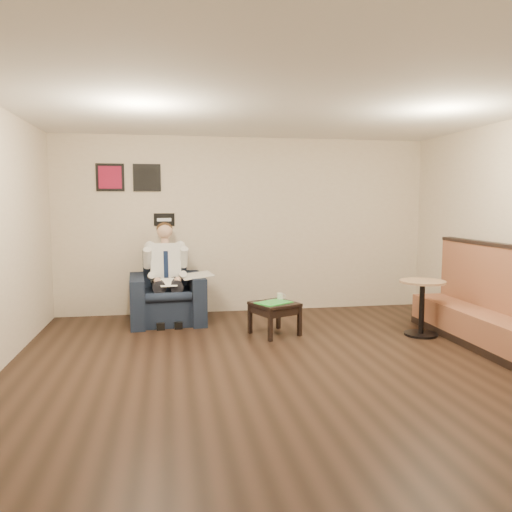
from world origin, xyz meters
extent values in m
plane|color=black|center=(0.00, 0.00, 0.00)|extent=(6.00, 6.00, 0.00)
cube|color=beige|center=(0.00, 3.00, 1.40)|extent=(6.00, 0.02, 2.80)
cube|color=beige|center=(0.00, -3.00, 1.40)|extent=(6.00, 0.02, 2.80)
cube|color=white|center=(0.00, 0.00, 2.80)|extent=(6.00, 6.00, 0.02)
cube|color=black|center=(-1.30, 2.98, 1.50)|extent=(0.32, 0.02, 0.20)
cube|color=maroon|center=(-2.10, 2.98, 2.15)|extent=(0.42, 0.03, 0.42)
cube|color=black|center=(-1.55, 2.98, 2.15)|extent=(0.42, 0.03, 0.42)
cube|color=black|center=(-1.28, 2.42, 0.51)|extent=(1.13, 1.13, 1.03)
cube|color=white|center=(-1.26, 2.18, 0.63)|extent=(0.28, 0.36, 0.01)
cube|color=silver|center=(-0.84, 2.34, 0.70)|extent=(0.51, 0.61, 0.01)
cube|color=black|center=(0.15, 1.44, 0.22)|extent=(0.71, 0.71, 0.44)
cube|color=green|center=(0.13, 1.41, 0.44)|extent=(0.54, 0.50, 0.01)
cylinder|color=white|center=(0.26, 1.62, 0.48)|extent=(0.11, 0.11, 0.09)
cube|color=black|center=(0.13, 1.60, 0.44)|extent=(0.15, 0.10, 0.01)
cube|color=brown|center=(2.59, 0.58, 0.62)|extent=(0.58, 2.43, 1.24)
cylinder|color=#A07857|center=(2.07, 1.07, 0.37)|extent=(0.73, 0.73, 0.74)
camera|label=1|loc=(-1.22, -4.98, 1.76)|focal=35.00mm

